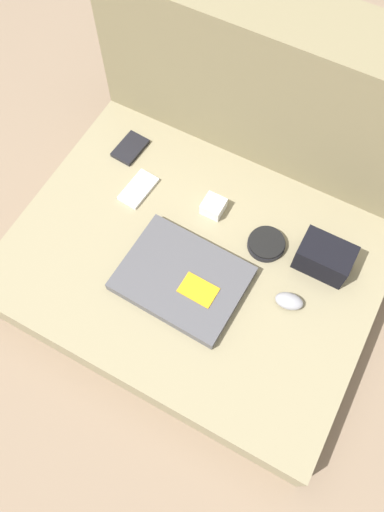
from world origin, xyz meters
name	(u,v)px	position (x,y,z in m)	size (l,w,h in m)	color
ground_plane	(192,279)	(0.00, 0.00, 0.00)	(8.00, 8.00, 0.00)	#7A6651
couch_seat	(192,270)	(0.00, 0.00, 0.07)	(0.94, 0.71, 0.14)	#847A5B
couch_backrest	(273,101)	(0.00, 0.45, 0.28)	(0.94, 0.20, 0.56)	#756B4C
laptop	(182,279)	(0.01, -0.06, 0.15)	(0.31, 0.25, 0.03)	#47474C
computer_mouse	(289,301)	(0.27, 0.01, 0.15)	(0.08, 0.06, 0.03)	gray
speaker_puck	(266,244)	(0.15, 0.13, 0.15)	(0.10, 0.10, 0.02)	black
phone_silver	(130,148)	(-0.32, 0.22, 0.14)	(0.07, 0.11, 0.01)	black
phone_black	(138,189)	(-0.23, 0.12, 0.14)	(0.07, 0.12, 0.01)	silver
camera_pouch	(324,257)	(0.30, 0.15, 0.18)	(0.13, 0.09, 0.08)	black
charger_brick	(213,206)	(-0.02, 0.16, 0.16)	(0.06, 0.06, 0.04)	silver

